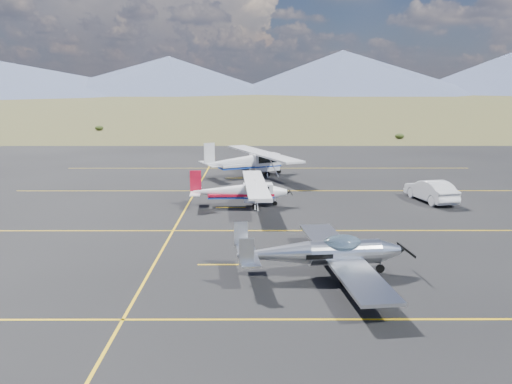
% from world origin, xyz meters
% --- Properties ---
extents(ground, '(1600.00, 1600.00, 0.00)m').
position_xyz_m(ground, '(0.00, 0.00, 0.00)').
color(ground, '#383D1C').
rests_on(ground, ground).
extents(apron, '(72.00, 72.00, 0.02)m').
position_xyz_m(apron, '(0.00, 7.00, 0.00)').
color(apron, black).
rests_on(apron, ground).
extents(aircraft_low_wing, '(7.24, 10.04, 2.17)m').
position_xyz_m(aircraft_low_wing, '(1.64, -4.83, 1.04)').
color(aircraft_low_wing, silver).
rests_on(aircraft_low_wing, apron).
extents(aircraft_cessna, '(5.94, 9.90, 2.50)m').
position_xyz_m(aircraft_cessna, '(-2.31, 7.87, 1.11)').
color(aircraft_cessna, white).
rests_on(aircraft_cessna, apron).
extents(aircraft_plain, '(9.23, 12.13, 3.19)m').
position_xyz_m(aircraft_plain, '(-1.81, 19.60, 1.42)').
color(aircraft_plain, silver).
rests_on(aircraft_plain, apron).
extents(sedan, '(2.63, 4.96, 1.55)m').
position_xyz_m(sedan, '(11.10, 9.33, 0.79)').
color(sedan, silver).
rests_on(sedan, apron).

